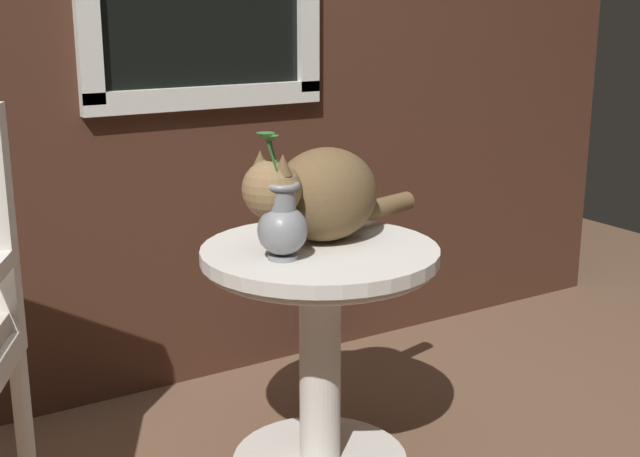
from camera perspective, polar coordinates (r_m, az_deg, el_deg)
name	(u,v)px	position (r m, az deg, el deg)	size (l,w,h in m)	color
wicker_side_table	(320,320)	(2.26, 0.00, -6.12)	(0.62, 0.62, 0.63)	silver
cat	(320,194)	(2.22, -0.03, 2.33)	(0.60, 0.31, 0.26)	brown
pewter_vase_with_ivy	(282,222)	(2.08, -2.56, 0.43)	(0.12, 0.13, 0.32)	gray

